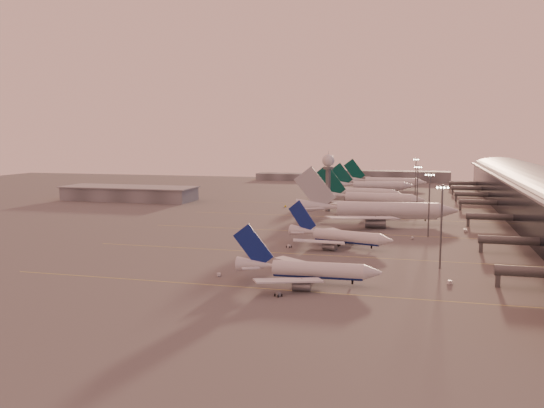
# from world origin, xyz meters

# --- Properties ---
(ground) EXTENTS (700.00, 700.00, 0.00)m
(ground) POSITION_xyz_m (0.00, 0.00, 0.00)
(ground) COLOR #565354
(ground) RESTS_ON ground
(taxiway_markings) EXTENTS (180.00, 185.25, 0.02)m
(taxiway_markings) POSITION_xyz_m (30.00, 56.00, 0.01)
(taxiway_markings) COLOR #E4DD50
(taxiway_markings) RESTS_ON ground
(hangar) EXTENTS (82.00, 27.00, 8.50)m
(hangar) POSITION_xyz_m (-120.00, 140.00, 4.32)
(hangar) COLOR #5B5D62
(hangar) RESTS_ON ground
(radar_tower) EXTENTS (6.40, 6.40, 31.10)m
(radar_tower) POSITION_xyz_m (5.00, 120.00, 20.95)
(radar_tower) COLOR #525559
(radar_tower) RESTS_ON ground
(mast_a) EXTENTS (3.60, 0.56, 25.00)m
(mast_a) POSITION_xyz_m (58.00, 0.00, 13.74)
(mast_a) COLOR #525559
(mast_a) RESTS_ON ground
(mast_b) EXTENTS (3.60, 0.56, 25.00)m
(mast_b) POSITION_xyz_m (55.00, 55.00, 13.74)
(mast_b) COLOR #525559
(mast_b) RESTS_ON ground
(mast_c) EXTENTS (3.60, 0.56, 25.00)m
(mast_c) POSITION_xyz_m (50.00, 110.00, 13.74)
(mast_c) COLOR #525559
(mast_c) RESTS_ON ground
(mast_d) EXTENTS (3.60, 0.56, 25.00)m
(mast_d) POSITION_xyz_m (48.00, 200.00, 13.74)
(mast_d) COLOR #525559
(mast_d) RESTS_ON ground
(distant_horizon) EXTENTS (165.00, 37.50, 9.00)m
(distant_horizon) POSITION_xyz_m (2.62, 325.14, 3.89)
(distant_horizon) COLOR #5B5D62
(distant_horizon) RESTS_ON ground
(narrowbody_near) EXTENTS (40.03, 31.94, 15.63)m
(narrowbody_near) POSITION_xyz_m (23.40, -27.26, 3.17)
(narrowbody_near) COLOR silver
(narrowbody_near) RESTS_ON ground
(narrowbody_mid) EXTENTS (39.28, 30.91, 15.73)m
(narrowbody_mid) POSITION_xyz_m (24.45, 25.72, 3.18)
(narrowbody_mid) COLOR silver
(narrowbody_mid) RESTS_ON ground
(widebody_white) EXTENTS (72.62, 57.90, 25.58)m
(widebody_white) POSITION_xyz_m (32.64, 84.77, 4.44)
(widebody_white) COLOR silver
(widebody_white) RESTS_ON ground
(greentail_a) EXTENTS (58.78, 47.17, 21.42)m
(greentail_a) POSITION_xyz_m (25.47, 142.19, 3.78)
(greentail_a) COLOR silver
(greentail_a) RESTS_ON ground
(greentail_b) EXTENTS (55.04, 43.93, 20.35)m
(greentail_b) POSITION_xyz_m (14.98, 173.95, 3.59)
(greentail_b) COLOR silver
(greentail_b) RESTS_ON ground
(greentail_c) EXTENTS (56.34, 45.16, 20.58)m
(greentail_c) POSITION_xyz_m (19.40, 225.37, 3.63)
(greentail_c) COLOR silver
(greentail_c) RESTS_ON ground
(greentail_d) EXTENTS (60.71, 48.97, 22.04)m
(greentail_d) POSITION_xyz_m (25.76, 256.24, 3.89)
(greentail_d) COLOR silver
(greentail_d) RESTS_ON ground
(gsv_truck_a) EXTENTS (5.27, 4.13, 2.04)m
(gsv_truck_a) POSITION_xyz_m (-1.74, -25.70, 1.04)
(gsv_truck_a) COLOR silver
(gsv_truck_a) RESTS_ON ground
(gsv_tug_near) EXTENTS (3.53, 3.87, 0.95)m
(gsv_tug_near) POSITION_xyz_m (18.93, -41.30, 0.49)
(gsv_tug_near) COLOR slate
(gsv_tug_near) RESTS_ON ground
(gsv_catering_a) EXTENTS (5.49, 4.23, 4.13)m
(gsv_catering_a) POSITION_xyz_m (60.22, -18.43, 2.06)
(gsv_catering_a) COLOR silver
(gsv_catering_a) RESTS_ON ground
(gsv_tug_mid) EXTENTS (3.78, 3.08, 0.93)m
(gsv_tug_mid) POSITION_xyz_m (7.52, 19.46, 0.48)
(gsv_tug_mid) COLOR silver
(gsv_tug_mid) RESTS_ON ground
(gsv_truck_b) EXTENTS (4.96, 2.15, 1.95)m
(gsv_truck_b) POSITION_xyz_m (49.46, 47.12, 0.99)
(gsv_truck_b) COLOR silver
(gsv_truck_b) RESTS_ON ground
(gsv_truck_c) EXTENTS (6.04, 3.27, 2.31)m
(gsv_truck_c) POSITION_xyz_m (1.34, 59.09, 1.18)
(gsv_truck_c) COLOR gold
(gsv_truck_c) RESTS_ON ground
(gsv_catering_b) EXTENTS (5.42, 2.68, 4.40)m
(gsv_catering_b) POSITION_xyz_m (70.08, 70.51, 2.20)
(gsv_catering_b) COLOR silver
(gsv_catering_b) RESTS_ON ground
(gsv_tug_far) EXTENTS (3.17, 4.11, 1.03)m
(gsv_tug_far) POSITION_xyz_m (26.97, 100.69, 0.53)
(gsv_tug_far) COLOR silver
(gsv_tug_far) RESTS_ON ground
(gsv_truck_d) EXTENTS (2.77, 5.55, 2.14)m
(gsv_truck_d) POSITION_xyz_m (-20.34, 131.32, 1.09)
(gsv_truck_d) COLOR gold
(gsv_truck_d) RESTS_ON ground
(gsv_tug_hangar) EXTENTS (3.99, 2.91, 1.03)m
(gsv_tug_hangar) POSITION_xyz_m (45.14, 149.29, 0.53)
(gsv_tug_hangar) COLOR gold
(gsv_tug_hangar) RESTS_ON ground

